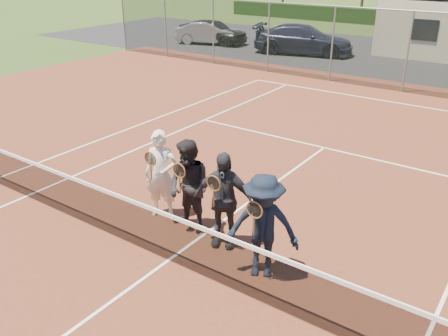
{
  "coord_description": "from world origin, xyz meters",
  "views": [
    {
      "loc": [
        4.71,
        -5.0,
        4.85
      ],
      "look_at": [
        0.11,
        1.5,
        1.25
      ],
      "focal_mm": 38.0,
      "sensor_mm": 36.0,
      "label": 1
    }
  ],
  "objects_px": {
    "car_c": "(303,40)",
    "tennis_net": "(167,235)",
    "player_a": "(161,175)",
    "player_c": "(223,200)",
    "car_b": "(209,33)",
    "player_b": "(190,187)",
    "player_d": "(263,227)",
    "car_a": "(213,31)"
  },
  "relations": [
    {
      "from": "player_a",
      "to": "player_b",
      "type": "distance_m",
      "value": 0.79
    },
    {
      "from": "car_c",
      "to": "tennis_net",
      "type": "relative_size",
      "value": 0.44
    },
    {
      "from": "car_b",
      "to": "player_c",
      "type": "height_order",
      "value": "player_c"
    },
    {
      "from": "car_a",
      "to": "player_b",
      "type": "relative_size",
      "value": 2.32
    },
    {
      "from": "car_c",
      "to": "player_b",
      "type": "relative_size",
      "value": 2.88
    },
    {
      "from": "car_b",
      "to": "car_c",
      "type": "relative_size",
      "value": 0.74
    },
    {
      "from": "player_a",
      "to": "player_c",
      "type": "relative_size",
      "value": 1.0
    },
    {
      "from": "player_a",
      "to": "tennis_net",
      "type": "bearing_deg",
      "value": -44.84
    },
    {
      "from": "tennis_net",
      "to": "player_c",
      "type": "bearing_deg",
      "value": 65.09
    },
    {
      "from": "car_b",
      "to": "car_c",
      "type": "bearing_deg",
      "value": -105.21
    },
    {
      "from": "player_a",
      "to": "car_c",
      "type": "bearing_deg",
      "value": 107.76
    },
    {
      "from": "car_c",
      "to": "tennis_net",
      "type": "bearing_deg",
      "value": -175.5
    },
    {
      "from": "player_c",
      "to": "player_b",
      "type": "bearing_deg",
      "value": 175.87
    },
    {
      "from": "tennis_net",
      "to": "player_c",
      "type": "relative_size",
      "value": 6.49
    },
    {
      "from": "player_c",
      "to": "player_a",
      "type": "bearing_deg",
      "value": 174.56
    },
    {
      "from": "player_a",
      "to": "player_d",
      "type": "distance_m",
      "value": 2.68
    },
    {
      "from": "car_a",
      "to": "car_c",
      "type": "distance_m",
      "value": 5.85
    },
    {
      "from": "car_a",
      "to": "player_d",
      "type": "xyz_separation_m",
      "value": [
        13.97,
        -17.52,
        0.21
      ]
    },
    {
      "from": "tennis_net",
      "to": "player_d",
      "type": "distance_m",
      "value": 1.65
    },
    {
      "from": "tennis_net",
      "to": "player_d",
      "type": "height_order",
      "value": "player_d"
    },
    {
      "from": "tennis_net",
      "to": "player_a",
      "type": "relative_size",
      "value": 6.49
    },
    {
      "from": "car_b",
      "to": "player_b",
      "type": "height_order",
      "value": "player_b"
    },
    {
      "from": "player_c",
      "to": "tennis_net",
      "type": "bearing_deg",
      "value": -114.91
    },
    {
      "from": "player_c",
      "to": "player_d",
      "type": "relative_size",
      "value": 1.0
    },
    {
      "from": "car_b",
      "to": "player_a",
      "type": "height_order",
      "value": "player_a"
    },
    {
      "from": "car_b",
      "to": "car_c",
      "type": "height_order",
      "value": "car_c"
    },
    {
      "from": "car_b",
      "to": "player_a",
      "type": "bearing_deg",
      "value": -165.04
    },
    {
      "from": "car_a",
      "to": "player_d",
      "type": "bearing_deg",
      "value": -145.98
    },
    {
      "from": "player_b",
      "to": "car_b",
      "type": "bearing_deg",
      "value": 125.88
    },
    {
      "from": "player_b",
      "to": "player_d",
      "type": "bearing_deg",
      "value": -13.07
    },
    {
      "from": "car_a",
      "to": "player_c",
      "type": "xyz_separation_m",
      "value": [
        12.93,
        -17.15,
        0.21
      ]
    },
    {
      "from": "car_a",
      "to": "player_d",
      "type": "distance_m",
      "value": 22.4
    },
    {
      "from": "car_b",
      "to": "player_b",
      "type": "xyz_separation_m",
      "value": [
        12.17,
        -16.83,
        0.29
      ]
    },
    {
      "from": "player_d",
      "to": "player_b",
      "type": "bearing_deg",
      "value": 166.93
    },
    {
      "from": "player_d",
      "to": "car_c",
      "type": "bearing_deg",
      "value": 114.67
    },
    {
      "from": "player_d",
      "to": "car_a",
      "type": "bearing_deg",
      "value": 128.57
    },
    {
      "from": "car_c",
      "to": "player_c",
      "type": "bearing_deg",
      "value": -173.18
    },
    {
      "from": "tennis_net",
      "to": "player_b",
      "type": "bearing_deg",
      "value": 108.51
    },
    {
      "from": "car_a",
      "to": "car_c",
      "type": "bearing_deg",
      "value": -93.03
    },
    {
      "from": "car_c",
      "to": "player_c",
      "type": "xyz_separation_m",
      "value": [
        7.08,
        -17.3,
        0.17
      ]
    },
    {
      "from": "car_a",
      "to": "car_c",
      "type": "height_order",
      "value": "car_c"
    },
    {
      "from": "car_a",
      "to": "tennis_net",
      "type": "bearing_deg",
      "value": -150.01
    }
  ]
}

